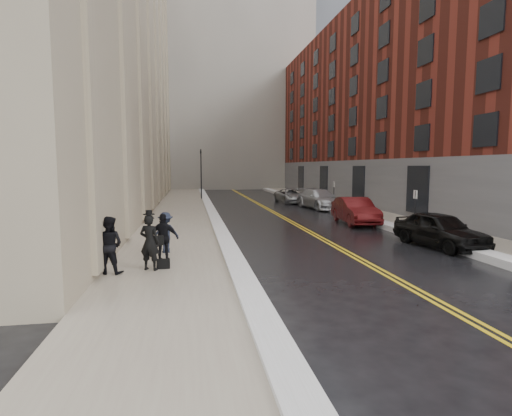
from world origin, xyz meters
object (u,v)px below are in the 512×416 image
object	(u,v)px
car_maroon	(355,211)
car_silver_far	(291,196)
pedestrian_b	(166,232)
car_silver_near	(320,199)
car_black	(440,230)
pedestrian_c	(164,238)
pedestrian_a	(109,245)
pedestrian_main	(150,242)

from	to	relation	value
car_maroon	car_silver_far	size ratio (longest dim) A/B	1.00
car_maroon	car_silver_far	world-z (taller)	car_maroon
pedestrian_b	car_maroon	bearing A→B (deg)	-159.37
car_silver_far	pedestrian_b	xyz separation A→B (m)	(-10.40, -21.21, 0.26)
car_maroon	car_silver_near	distance (m)	8.65
car_black	car_silver_near	xyz separation A→B (m)	(-0.04, 15.98, 0.04)
pedestrian_b	car_black	bearing A→B (deg)	166.19
car_black	car_silver_far	size ratio (longest dim) A/B	0.93
car_black	pedestrian_c	bearing A→B (deg)	179.29
car_silver_far	pedestrian_a	xyz separation A→B (m)	(-11.93, -24.04, 0.37)
car_silver_near	pedestrian_a	bearing A→B (deg)	-132.29
car_maroon	pedestrian_a	bearing A→B (deg)	-136.46
car_black	pedestrian_c	xyz separation A→B (m)	(-11.43, -1.41, 0.23)
pedestrian_main	pedestrian_c	size ratio (longest dim) A/B	1.06
car_black	car_silver_far	world-z (taller)	car_black
car_silver_far	pedestrian_c	xyz separation A→B (m)	(-10.37, -22.77, 0.32)
pedestrian_b	pedestrian_c	bearing A→B (deg)	77.95
car_silver_near	pedestrian_main	world-z (taller)	pedestrian_main
pedestrian_main	pedestrian_b	bearing A→B (deg)	-75.42
car_silver_far	pedestrian_main	distance (m)	26.14
car_black	car_silver_near	world-z (taller)	car_silver_near
pedestrian_b	pedestrian_c	xyz separation A→B (m)	(0.03, -1.56, 0.06)
pedestrian_main	pedestrian_a	bearing A→B (deg)	31.91
car_silver_far	pedestrian_main	size ratio (longest dim) A/B	2.69
car_maroon	car_silver_near	xyz separation A→B (m)	(0.62, 8.63, 0.01)
car_black	pedestrian_a	bearing A→B (deg)	-176.09
car_silver_far	pedestrian_b	bearing A→B (deg)	-120.73
pedestrian_a	pedestrian_b	distance (m)	3.22
car_silver_far	car_silver_near	bearing A→B (deg)	-83.91
car_maroon	car_silver_far	distance (m)	14.02
car_silver_near	car_silver_far	size ratio (longest dim) A/B	1.14
car_maroon	pedestrian_c	bearing A→B (deg)	-136.46
pedestrian_a	pedestrian_b	bearing A→B (deg)	-100.74
car_silver_near	car_silver_far	bearing A→B (deg)	93.18
car_silver_far	pedestrian_a	distance (m)	26.84
car_maroon	pedestrian_b	xyz separation A→B (m)	(-10.80, -7.20, 0.14)
pedestrian_c	pedestrian_main	bearing A→B (deg)	79.97
pedestrian_a	pedestrian_main	bearing A→B (deg)	-152.33
car_black	car_maroon	size ratio (longest dim) A/B	0.93
pedestrian_a	pedestrian_b	world-z (taller)	pedestrian_a
pedestrian_c	car_black	bearing A→B (deg)	-163.95
pedestrian_main	pedestrian_b	world-z (taller)	pedestrian_main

